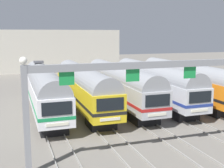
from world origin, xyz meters
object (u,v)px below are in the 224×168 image
(commuter_train_white, at_px, (44,88))
(commuter_train_yellow, at_px, (84,86))
(commuter_train_orange, at_px, (185,80))
(catenary_gantry, at_px, (190,78))
(commuter_train_silver, at_px, (154,82))
(commuter_train_stainless, at_px, (120,84))

(commuter_train_white, xyz_separation_m, commuter_train_yellow, (4.21, -0.00, -0.00))
(commuter_train_orange, distance_m, catenary_gantry, 16.11)
(commuter_train_yellow, bearing_deg, commuter_train_white, 179.94)
(commuter_train_silver, bearing_deg, commuter_train_white, 179.98)
(commuter_train_stainless, xyz_separation_m, commuter_train_silver, (4.21, 0.00, 0.00))
(commuter_train_white, distance_m, commuter_train_silver, 12.62)
(commuter_train_white, bearing_deg, commuter_train_orange, -0.01)
(commuter_train_white, relative_size, commuter_train_stainless, 1.00)
(commuter_train_yellow, distance_m, catenary_gantry, 14.37)
(commuter_train_orange, bearing_deg, commuter_train_stainless, 180.00)
(commuter_train_silver, height_order, catenary_gantry, catenary_gantry)
(commuter_train_silver, bearing_deg, commuter_train_yellow, 180.00)
(commuter_train_yellow, relative_size, commuter_train_orange, 1.00)
(catenary_gantry, bearing_deg, commuter_train_white, 121.93)
(commuter_train_silver, bearing_deg, commuter_train_orange, 0.00)
(commuter_train_silver, xyz_separation_m, commuter_train_orange, (4.21, 0.00, 0.00))
(commuter_train_yellow, height_order, commuter_train_stainless, same)
(commuter_train_stainless, distance_m, commuter_train_silver, 4.21)
(catenary_gantry, bearing_deg, commuter_train_orange, 58.06)
(commuter_train_silver, distance_m, catenary_gantry, 14.37)
(commuter_train_stainless, relative_size, commuter_train_silver, 1.00)
(commuter_train_orange, bearing_deg, commuter_train_silver, 180.00)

